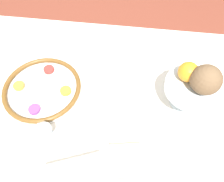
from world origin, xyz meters
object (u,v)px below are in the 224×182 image
at_px(cup_near, 110,39).
at_px(fruit_stand, 190,89).
at_px(wine_glass, 41,128).
at_px(coconut, 206,80).
at_px(bread_plate, 126,161).
at_px(orange_fruit, 188,72).
at_px(seder_plate, 42,89).
at_px(napkin_roll, 73,164).

bearing_deg(cup_near, fruit_stand, -41.00).
xyz_separation_m(fruit_stand, cup_near, (-0.35, 0.30, -0.07)).
relative_size(wine_glass, cup_near, 1.74).
bearing_deg(coconut, bread_plate, -132.85).
bearing_deg(orange_fruit, fruit_stand, -50.38).
height_order(seder_plate, cup_near, cup_near).
distance_m(orange_fruit, bread_plate, 0.39).
xyz_separation_m(seder_plate, napkin_roll, (0.20, -0.29, 0.01)).
bearing_deg(wine_glass, napkin_roll, -35.98).
height_order(fruit_stand, napkin_roll, fruit_stand).
distance_m(fruit_stand, orange_fruit, 0.07).
bearing_deg(wine_glass, coconut, 21.48).
bearing_deg(fruit_stand, orange_fruit, 129.62).
relative_size(wine_glass, napkin_roll, 0.70).
bearing_deg(fruit_stand, coconut, -23.90).
height_order(wine_glass, napkin_roll, wine_glass).
bearing_deg(seder_plate, fruit_stand, 1.66).
xyz_separation_m(seder_plate, orange_fruit, (0.57, 0.05, 0.15)).
bearing_deg(fruit_stand, napkin_roll, -141.76).
xyz_separation_m(seder_plate, fruit_stand, (0.60, 0.02, 0.08)).
xyz_separation_m(seder_plate, bread_plate, (0.38, -0.26, -0.01)).
bearing_deg(napkin_roll, cup_near, 85.55).
relative_size(wine_glass, fruit_stand, 0.69).
height_order(wine_glass, bread_plate, wine_glass).
distance_m(fruit_stand, bread_plate, 0.36).
bearing_deg(coconut, cup_near, 140.05).
distance_m(seder_plate, cup_near, 0.40).
height_order(coconut, cup_near, coconut).
bearing_deg(wine_glass, bread_plate, -9.07).
relative_size(napkin_roll, cup_near, 2.48).
height_order(seder_plate, coconut, coconut).
distance_m(wine_glass, orange_fruit, 0.55).
bearing_deg(seder_plate, orange_fruit, 4.61).
distance_m(seder_plate, orange_fruit, 0.59).
bearing_deg(bread_plate, wine_glass, 170.93).
distance_m(coconut, cup_near, 0.51).
relative_size(orange_fruit, coconut, 0.69).
xyz_separation_m(orange_fruit, coconut, (0.05, -0.04, 0.02)).
relative_size(seder_plate, coconut, 3.04).
bearing_deg(seder_plate, napkin_roll, -55.58).
distance_m(seder_plate, coconut, 0.64).
relative_size(orange_fruit, cup_near, 0.95).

